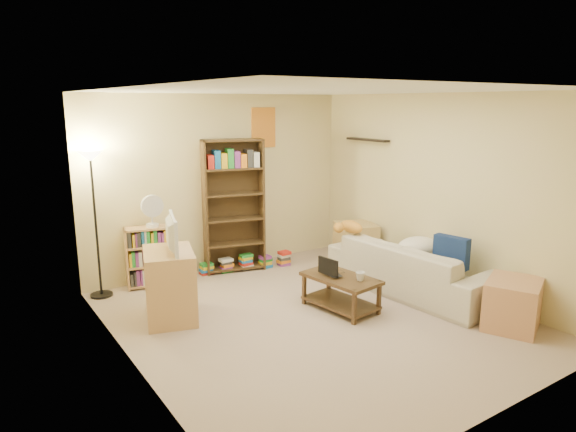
% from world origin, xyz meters
% --- Properties ---
extents(room, '(4.50, 4.54, 2.52)m').
position_xyz_m(room, '(0.00, 0.01, 1.62)').
color(room, tan).
rests_on(room, ground).
extents(sofa, '(2.36, 1.22, 0.65)m').
position_xyz_m(sofa, '(1.55, -0.01, 0.33)').
color(sofa, beige).
rests_on(sofa, ground).
extents(navy_pillow, '(0.20, 0.44, 0.38)m').
position_xyz_m(navy_pillow, '(1.69, -0.48, 0.62)').
color(navy_pillow, navy).
rests_on(navy_pillow, sofa).
extents(cream_blanket, '(0.60, 0.43, 0.26)m').
position_xyz_m(cream_blanket, '(1.71, 0.05, 0.56)').
color(cream_blanket, white).
rests_on(cream_blanket, sofa).
extents(tabby_cat, '(0.51, 0.21, 0.18)m').
position_xyz_m(tabby_cat, '(1.20, 0.82, 0.74)').
color(tabby_cat, orange).
rests_on(tabby_cat, sofa).
extents(coffee_table, '(0.62, 0.96, 0.40)m').
position_xyz_m(coffee_table, '(0.43, 0.05, 0.26)').
color(coffee_table, '#402B18').
rests_on(coffee_table, ground).
extents(laptop, '(0.45, 0.39, 0.03)m').
position_xyz_m(laptop, '(0.43, 0.16, 0.41)').
color(laptop, black).
rests_on(laptop, coffee_table).
extents(laptop_screen, '(0.05, 0.30, 0.20)m').
position_xyz_m(laptop_screen, '(0.30, 0.14, 0.52)').
color(laptop_screen, white).
rests_on(laptop_screen, laptop).
extents(mug, '(0.18, 0.18, 0.10)m').
position_xyz_m(mug, '(0.52, -0.18, 0.45)').
color(mug, silver).
rests_on(mug, coffee_table).
extents(tv_remote, '(0.11, 0.17, 0.02)m').
position_xyz_m(tv_remote, '(0.49, 0.36, 0.41)').
color(tv_remote, black).
rests_on(tv_remote, coffee_table).
extents(tv_stand, '(0.72, 0.86, 0.79)m').
position_xyz_m(tv_stand, '(-1.32, 0.91, 0.39)').
color(tv_stand, tan).
rests_on(tv_stand, ground).
extents(television, '(0.73, 0.47, 0.39)m').
position_xyz_m(television, '(-1.32, 0.91, 0.98)').
color(television, black).
rests_on(television, tv_stand).
extents(tall_bookshelf, '(0.89, 0.48, 1.89)m').
position_xyz_m(tall_bookshelf, '(0.08, 2.02, 1.00)').
color(tall_bookshelf, '#432F19').
rests_on(tall_bookshelf, ground).
extents(short_bookshelf, '(0.67, 0.39, 0.81)m').
position_xyz_m(short_bookshelf, '(-1.15, 2.05, 0.40)').
color(short_bookshelf, tan).
rests_on(short_bookshelf, ground).
extents(desk_fan, '(0.29, 0.16, 0.42)m').
position_xyz_m(desk_fan, '(-1.10, 2.01, 1.04)').
color(desk_fan, silver).
rests_on(desk_fan, short_bookshelf).
extents(floor_lamp, '(0.31, 0.31, 1.83)m').
position_xyz_m(floor_lamp, '(-1.80, 2.05, 1.46)').
color(floor_lamp, black).
rests_on(floor_lamp, ground).
extents(side_table, '(0.70, 0.70, 0.62)m').
position_xyz_m(side_table, '(1.72, 1.26, 0.31)').
color(side_table, tan).
rests_on(side_table, ground).
extents(end_cabinet, '(0.79, 0.74, 0.52)m').
position_xyz_m(end_cabinet, '(1.65, -1.36, 0.26)').
color(end_cabinet, tan).
rests_on(end_cabinet, ground).
extents(book_stacks, '(1.33, 0.42, 0.23)m').
position_xyz_m(book_stacks, '(0.25, 1.94, 0.10)').
color(book_stacks, red).
rests_on(book_stacks, ground).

